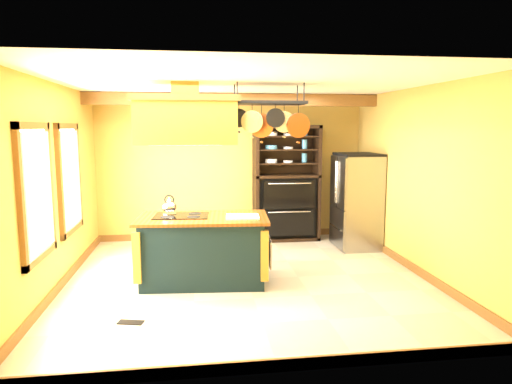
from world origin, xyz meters
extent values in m
plane|color=beige|center=(0.00, 0.00, 0.00)|extent=(5.00, 5.00, 0.00)
plane|color=white|center=(0.00, 0.00, 2.70)|extent=(5.00, 5.00, 0.00)
cube|color=gold|center=(0.00, 2.50, 1.35)|extent=(5.00, 0.02, 2.70)
cube|color=gold|center=(0.00, -2.50, 1.35)|extent=(5.00, 0.02, 2.70)
cube|color=gold|center=(-2.50, 0.00, 1.35)|extent=(0.02, 5.00, 2.70)
cube|color=gold|center=(2.50, 0.00, 1.35)|extent=(0.02, 5.00, 2.70)
cube|color=brown|center=(0.00, 1.70, 2.59)|extent=(5.00, 0.15, 0.20)
cube|color=brown|center=(-2.47, -0.80, 1.40)|extent=(0.06, 1.06, 1.56)
cube|color=white|center=(-2.44, -0.80, 1.40)|extent=(0.02, 0.85, 1.34)
cube|color=brown|center=(-2.47, 0.60, 1.40)|extent=(0.06, 1.06, 1.56)
cube|color=white|center=(-2.44, 0.60, 1.40)|extent=(0.02, 0.85, 1.34)
cube|color=black|center=(-0.60, -0.03, 0.44)|extent=(1.69, 1.01, 0.88)
cube|color=brown|center=(-0.60, -0.03, 0.90)|extent=(1.83, 1.12, 0.04)
cube|color=black|center=(-0.89, 0.04, 0.93)|extent=(0.77, 0.57, 0.01)
ellipsoid|color=silver|center=(-1.06, 0.18, 1.03)|extent=(0.20, 0.20, 0.16)
cube|color=white|center=(-0.07, -0.15, 0.93)|extent=(0.47, 0.38, 0.02)
cube|color=#A57229|center=(-0.80, -0.03, 2.18)|extent=(1.30, 0.70, 0.55)
cube|color=brown|center=(-0.80, -0.03, 2.49)|extent=(1.38, 0.78, 0.08)
cube|color=#A57229|center=(-0.80, -0.03, 2.58)|extent=(0.35, 0.35, 0.25)
cube|color=black|center=(0.30, -0.03, 2.45)|extent=(0.97, 0.49, 0.04)
cylinder|color=black|center=(-0.14, -0.22, 2.57)|extent=(0.02, 0.02, 0.25)
cylinder|color=black|center=(0.74, 0.17, 2.57)|extent=(0.02, 0.02, 0.25)
cylinder|color=black|center=(-0.09, 0.07, 2.25)|extent=(0.25, 0.04, 0.25)
cylinder|color=silver|center=(0.06, -0.13, 2.20)|extent=(0.29, 0.04, 0.29)
cylinder|color=#B65D2D|center=(0.22, 0.07, 2.15)|extent=(0.33, 0.04, 0.33)
cylinder|color=black|center=(0.37, -0.13, 2.25)|extent=(0.25, 0.04, 0.25)
cylinder|color=silver|center=(0.53, 0.07, 2.20)|extent=(0.29, 0.04, 0.29)
cylinder|color=#B65D2D|center=(0.69, -0.13, 2.15)|extent=(0.33, 0.04, 0.33)
cube|color=gray|center=(2.14, 1.48, 0.82)|extent=(0.68, 0.84, 1.64)
cube|color=gray|center=(1.78, 1.27, 1.18)|extent=(0.03, 0.40, 0.88)
cube|color=gray|center=(1.78, 1.69, 1.18)|extent=(0.03, 0.40, 0.88)
cube|color=gray|center=(1.78, 1.48, 0.38)|extent=(0.03, 0.80, 0.69)
cube|color=black|center=(2.14, 1.48, 0.03)|extent=(0.65, 0.79, 0.06)
cube|color=black|center=(1.01, 2.45, 1.08)|extent=(1.22, 0.06, 2.16)
cube|color=black|center=(0.43, 2.22, 1.08)|extent=(0.06, 0.52, 2.16)
cube|color=black|center=(1.60, 2.22, 1.08)|extent=(0.06, 0.52, 2.16)
cube|color=black|center=(1.01, 2.22, 1.22)|extent=(1.22, 0.52, 0.05)
cube|color=black|center=(1.01, 2.25, 0.64)|extent=(1.10, 0.42, 1.16)
cube|color=black|center=(1.01, 1.94, 0.89)|extent=(0.95, 0.04, 0.52)
cube|color=black|center=(1.01, 1.94, 0.38)|extent=(0.95, 0.04, 0.47)
cube|color=black|center=(1.01, 2.22, 1.46)|extent=(1.10, 0.46, 0.02)
cube|color=black|center=(1.01, 2.22, 1.71)|extent=(1.10, 0.46, 0.02)
cube|color=black|center=(1.01, 2.22, 1.96)|extent=(1.10, 0.46, 0.02)
cylinder|color=white|center=(0.71, 2.17, 1.51)|extent=(0.22, 0.22, 0.07)
cylinder|color=#4590C1|center=(1.34, 2.17, 1.81)|extent=(0.10, 0.10, 0.17)
cube|color=black|center=(-1.43, -1.27, 0.01)|extent=(0.30, 0.18, 0.01)
camera|label=1|loc=(-0.71, -6.16, 2.12)|focal=32.00mm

